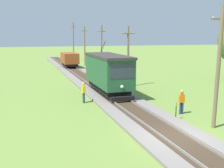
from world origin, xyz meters
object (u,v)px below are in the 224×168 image
object	(u,v)px
utility_pole_near_tram	(128,56)
utility_pole_mid	(101,49)
utility_pole_far	(85,46)
red_tram	(108,72)
freight_car	(70,59)
second_worker	(84,91)
track_worker	(182,101)
trackside_signal_marker	(176,110)
utility_pole_distant	(73,41)
utility_pole_foreground	(218,66)

from	to	relation	value
utility_pole_near_tram	utility_pole_mid	world-z (taller)	utility_pole_mid
utility_pole_far	red_tram	bearing A→B (deg)	-97.28
freight_car	utility_pole_far	xyz separation A→B (m)	(3.37, 3.52, 2.16)
freight_car	second_worker	distance (m)	25.64
freight_car	second_worker	size ratio (longest dim) A/B	2.91
utility_pole_near_tram	track_worker	size ratio (longest dim) A/B	3.69
utility_pole_mid	second_worker	world-z (taller)	utility_pole_mid
red_tram	trackside_signal_marker	distance (m)	9.59
utility_pole_distant	track_worker	world-z (taller)	utility_pole_distant
utility_pole_far	utility_pole_near_tram	bearing A→B (deg)	-90.00
utility_pole_far	utility_pole_distant	world-z (taller)	utility_pole_distant
utility_pole_foreground	utility_pole_far	xyz separation A→B (m)	(0.00, 37.99, -0.10)
freight_car	utility_pole_foreground	xyz separation A→B (m)	(3.37, -34.47, 2.26)
utility_pole_distant	trackside_signal_marker	distance (m)	47.73
utility_pole_near_tram	track_worker	distance (m)	11.97
utility_pole_mid	red_tram	bearing A→B (deg)	-102.94
utility_pole_near_tram	second_worker	bearing A→B (deg)	-135.38
utility_pole_mid	second_worker	size ratio (longest dim) A/B	3.92
red_tram	utility_pole_distant	world-z (taller)	utility_pole_distant
freight_car	trackside_signal_marker	distance (m)	32.16
red_tram	track_worker	distance (m)	8.81
track_worker	trackside_signal_marker	bearing A→B (deg)	-40.58
utility_pole_mid	track_worker	size ratio (longest dim) A/B	3.92
freight_car	utility_pole_distant	distance (m)	16.09
utility_pole_distant	utility_pole_far	bearing A→B (deg)	-90.00
utility_pole_foreground	freight_car	bearing A→B (deg)	95.58
utility_pole_foreground	red_tram	bearing A→B (deg)	106.14
utility_pole_distant	track_worker	size ratio (longest dim) A/B	4.68
red_tram	utility_pole_near_tram	bearing A→B (deg)	46.65
red_tram	utility_pole_distant	size ratio (longest dim) A/B	1.02
utility_pole_near_tram	utility_pole_far	size ratio (longest dim) A/B	0.91
trackside_signal_marker	utility_pole_foreground	bearing A→B (deg)	-60.91
utility_pole_foreground	utility_pole_distant	distance (m)	49.97
second_worker	utility_pole_near_tram	bearing A→B (deg)	38.49
utility_pole_foreground	track_worker	size ratio (longest dim) A/B	4.17
red_tram	utility_pole_foreground	size ratio (longest dim) A/B	1.15
freight_car	utility_pole_mid	size ratio (longest dim) A/B	0.74
utility_pole_far	utility_pole_distant	distance (m)	11.99
trackside_signal_marker	utility_pole_near_tram	bearing A→B (deg)	84.09
utility_pole_foreground	track_worker	xyz separation A→B (m)	(-0.26, 3.48, -2.83)
trackside_signal_marker	second_worker	size ratio (longest dim) A/B	0.66
utility_pole_foreground	track_worker	world-z (taller)	utility_pole_foreground
utility_pole_near_tram	second_worker	size ratio (longest dim) A/B	3.69
utility_pole_distant	second_worker	size ratio (longest dim) A/B	4.68
utility_pole_mid	freight_car	bearing A→B (deg)	112.38
utility_pole_distant	trackside_signal_marker	xyz separation A→B (m)	(-1.33, -47.58, -3.61)
red_tram	second_worker	size ratio (longest dim) A/B	4.79
utility_pole_distant	track_worker	xyz separation A→B (m)	(-0.26, -46.48, -3.29)
utility_pole_near_tram	utility_pole_mid	xyz separation A→B (m)	(0.00, 11.08, 0.20)
track_worker	second_worker	bearing A→B (deg)	-128.93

